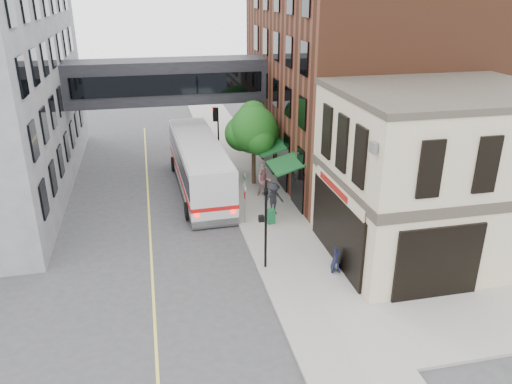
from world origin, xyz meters
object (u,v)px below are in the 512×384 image
pedestrian_a (263,173)px  bus (199,163)px  pedestrian_b (264,181)px  sandwich_board (336,260)px  newspaper_box (271,216)px  pedestrian_c (274,199)px

pedestrian_a → bus: bearing=163.6°
pedestrian_a → pedestrian_b: pedestrian_b is taller
bus → sandwich_board: (5.11, -12.07, -1.20)m
pedestrian_a → sandwich_board: pedestrian_a is taller
pedestrian_a → pedestrian_b: size_ratio=0.82×
bus → pedestrian_a: bus is taller
pedestrian_a → newspaper_box: size_ratio=1.88×
pedestrian_c → sandwich_board: (1.29, -6.86, -0.44)m
pedestrian_a → newspaper_box: (-0.99, -6.04, -0.37)m
newspaper_box → bus: bearing=103.8°
newspaper_box → pedestrian_b: bearing=68.4°
pedestrian_b → pedestrian_c: (-0.09, -2.92, 0.01)m
pedestrian_c → sandwich_board: pedestrian_c is taller
pedestrian_a → pedestrian_c: pedestrian_c is taller
bus → newspaper_box: (3.33, -6.42, -1.31)m
bus → pedestrian_a: 4.43m
sandwich_board → bus: bearing=129.6°
bus → pedestrian_b: (3.91, -2.29, -0.77)m
bus → pedestrian_b: bus is taller
pedestrian_c → sandwich_board: bearing=-94.1°
bus → pedestrian_b: 4.59m
bus → pedestrian_a: (4.31, -0.37, -0.94)m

